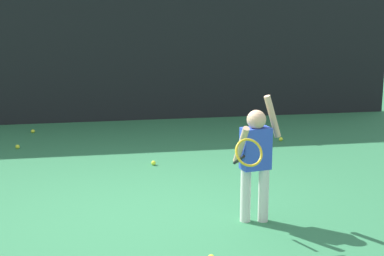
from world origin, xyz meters
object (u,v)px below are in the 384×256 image
object	(u,v)px
tennis_ball_1	(281,139)
tennis_ball_4	(154,163)
tennis_player	(255,156)
tennis_ball_5	(17,147)
tennis_ball_3	(262,146)
tennis_ball_6	(33,131)

from	to	relation	value
tennis_ball_1	tennis_ball_4	world-z (taller)	same
tennis_player	tennis_ball_5	xyz separation A→B (m)	(-2.83, 3.59, -0.69)
tennis_player	tennis_ball_4	size ratio (longest dim) A/B	20.46
tennis_player	tennis_ball_3	size ratio (longest dim) A/B	20.46
tennis_ball_5	tennis_ball_6	xyz separation A→B (m)	(0.14, 1.07, 0.00)
tennis_ball_4	tennis_ball_6	xyz separation A→B (m)	(-1.87, 2.35, 0.00)
tennis_ball_4	tennis_ball_5	size ratio (longest dim) A/B	1.00
tennis_player	tennis_ball_6	size ratio (longest dim) A/B	20.46
tennis_player	tennis_ball_1	distance (m)	3.70
tennis_ball_3	tennis_ball_5	size ratio (longest dim) A/B	1.00
tennis_ball_6	tennis_ball_1	bearing A→B (deg)	-17.68
tennis_ball_1	tennis_ball_3	world-z (taller)	same
tennis_ball_1	tennis_ball_4	bearing A→B (deg)	-154.94
tennis_ball_5	tennis_player	bearing A→B (deg)	-51.76
tennis_ball_5	tennis_ball_1	bearing A→B (deg)	-3.22
tennis_ball_3	tennis_ball_6	distance (m)	4.04
tennis_player	tennis_ball_5	world-z (taller)	tennis_player
tennis_ball_3	tennis_ball_6	xyz separation A→B (m)	(-3.67, 1.68, 0.00)
tennis_ball_3	tennis_ball_6	size ratio (longest dim) A/B	1.00
tennis_ball_1	tennis_ball_3	size ratio (longest dim) A/B	1.00
tennis_ball_1	tennis_ball_6	bearing A→B (deg)	162.32
tennis_ball_3	tennis_ball_5	world-z (taller)	same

